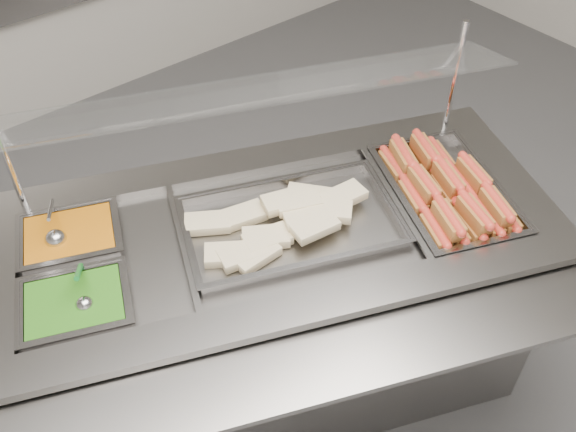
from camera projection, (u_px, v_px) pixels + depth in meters
ground at (345, 427)px, 2.30m from camera, size 6.00×6.00×0.00m
steam_counter at (275, 308)px, 2.17m from camera, size 1.85×1.34×0.81m
tray_rail at (323, 361)px, 1.60m from camera, size 1.58×0.90×0.05m
sneeze_guard at (253, 94)px, 1.80m from camera, size 1.47×0.81×0.40m
pan_hotdogs at (444, 197)px, 2.03m from camera, size 0.47×0.57×0.09m
pan_wraps at (291, 226)px, 1.92m from camera, size 0.70×0.57×0.06m
pan_beans at (72, 242)px, 1.89m from camera, size 0.33×0.30×0.09m
pan_peas at (77, 310)px, 1.71m from camera, size 0.33×0.30×0.09m
hotdogs_in_buns at (445, 190)px, 1.99m from camera, size 0.37×0.53×0.11m
tortilla_wraps at (279, 223)px, 1.89m from camera, size 0.54×0.35×0.06m
ladle at (56, 238)px, 1.84m from camera, size 0.09×0.17×0.12m
serving_spoon at (84, 299)px, 1.68m from camera, size 0.08×0.15×0.12m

